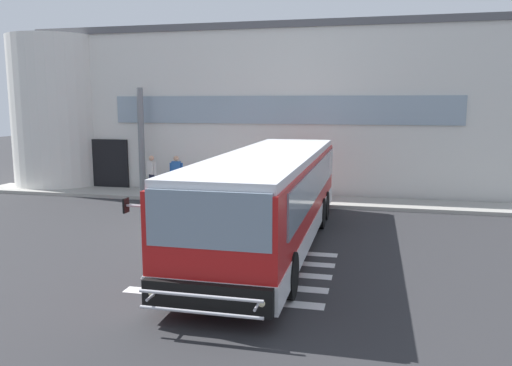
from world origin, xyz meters
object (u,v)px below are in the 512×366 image
(bus_main_foreground, at_px, (270,200))
(passenger_by_doorway, at_px, (177,172))
(entry_support_column, at_px, (141,139))
(passenger_near_column, at_px, (152,172))

(bus_main_foreground, distance_m, passenger_by_doorway, 8.71)
(entry_support_column, distance_m, bus_main_foreground, 10.46)
(entry_support_column, distance_m, passenger_near_column, 1.76)
(passenger_by_doorway, bearing_deg, bus_main_foreground, -50.33)
(entry_support_column, bearing_deg, passenger_by_doorway, -16.50)
(bus_main_foreground, relative_size, passenger_near_column, 7.05)
(bus_main_foreground, distance_m, passenger_near_column, 9.32)
(bus_main_foreground, relative_size, passenger_by_doorway, 7.05)
(bus_main_foreground, bearing_deg, entry_support_column, 135.73)
(bus_main_foreground, bearing_deg, passenger_by_doorway, 129.67)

